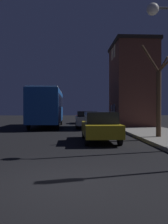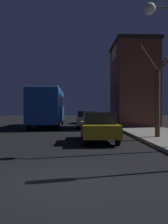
{
  "view_description": "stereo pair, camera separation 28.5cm",
  "coord_description": "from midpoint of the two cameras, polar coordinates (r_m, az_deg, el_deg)",
  "views": [
    {
      "loc": [
        0.22,
        -5.71,
        1.67
      ],
      "look_at": [
        1.14,
        12.59,
        1.45
      ],
      "focal_mm": 40.0,
      "sensor_mm": 36.0,
      "label": 1
    },
    {
      "loc": [
        0.5,
        -5.72,
        1.67
      ],
      "look_at": [
        1.14,
        12.59,
        1.45
      ],
      "focal_mm": 40.0,
      "sensor_mm": 36.0,
      "label": 2
    }
  ],
  "objects": [
    {
      "name": "bare_tree",
      "position": [
        14.09,
        17.07,
        3.22
      ],
      "size": [
        1.94,
        1.22,
        4.84
      ],
      "color": "#473323",
      "rests_on": "sidewalk"
    },
    {
      "name": "streetlamp",
      "position": [
        10.7,
        17.9,
        15.12
      ],
      "size": [
        1.21,
        0.48,
        5.69
      ],
      "color": "#4C4C4C",
      "rests_on": "sidewalk"
    },
    {
      "name": "car_far_lane",
      "position": [
        28.96,
        0.73,
        -1.11
      ],
      "size": [
        1.83,
        4.09,
        1.44
      ],
      "color": "#B21E19",
      "rests_on": "ground"
    },
    {
      "name": "ground_plane",
      "position": [
        5.96,
        -5.58,
        -15.57
      ],
      "size": [
        120.0,
        120.0,
        0.0
      ],
      "primitive_type": "plane",
      "color": "black"
    },
    {
      "name": "car_mid_lane",
      "position": [
        21.88,
        1.13,
        -1.65
      ],
      "size": [
        1.89,
        4.03,
        1.47
      ],
      "color": "beige",
      "rests_on": "ground"
    },
    {
      "name": "car_near_lane",
      "position": [
        12.81,
        3.93,
        -3.21
      ],
      "size": [
        1.7,
        4.44,
        1.52
      ],
      "color": "olive",
      "rests_on": "ground"
    },
    {
      "name": "bus",
      "position": [
        23.46,
        -7.89,
        1.6
      ],
      "size": [
        2.58,
        9.57,
        3.43
      ],
      "color": "#194793",
      "rests_on": "ground"
    },
    {
      "name": "brick_building",
      "position": [
        23.78,
        11.52,
        6.28
      ],
      "size": [
        3.78,
        5.6,
        7.63
      ],
      "color": "brown",
      "rests_on": "sidewalk"
    }
  ]
}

